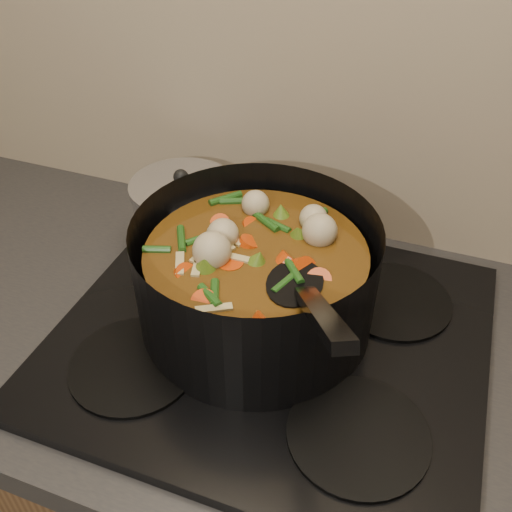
% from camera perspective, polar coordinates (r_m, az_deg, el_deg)
% --- Properties ---
extents(counter, '(2.64, 0.64, 0.91)m').
position_cam_1_polar(counter, '(1.25, 1.15, -22.74)').
color(counter, brown).
rests_on(counter, ground).
extents(stovetop, '(0.62, 0.54, 0.03)m').
position_cam_1_polar(stovetop, '(0.87, 1.54, -7.99)').
color(stovetop, black).
rests_on(stovetop, counter).
extents(stockpot, '(0.42, 0.46, 0.26)m').
position_cam_1_polar(stockpot, '(0.82, 0.03, -2.29)').
color(stockpot, black).
rests_on(stockpot, stovetop).
extents(saucepan, '(0.18, 0.18, 0.15)m').
position_cam_1_polar(saucepan, '(1.00, -7.18, 4.32)').
color(saucepan, silver).
rests_on(saucepan, stovetop).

